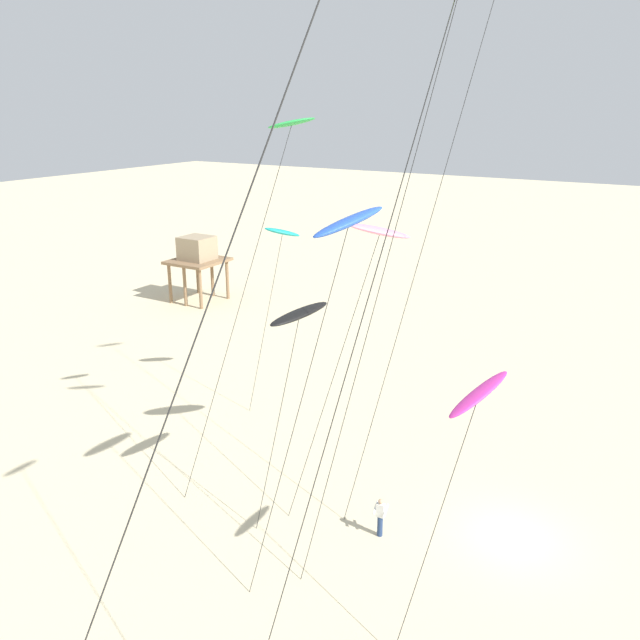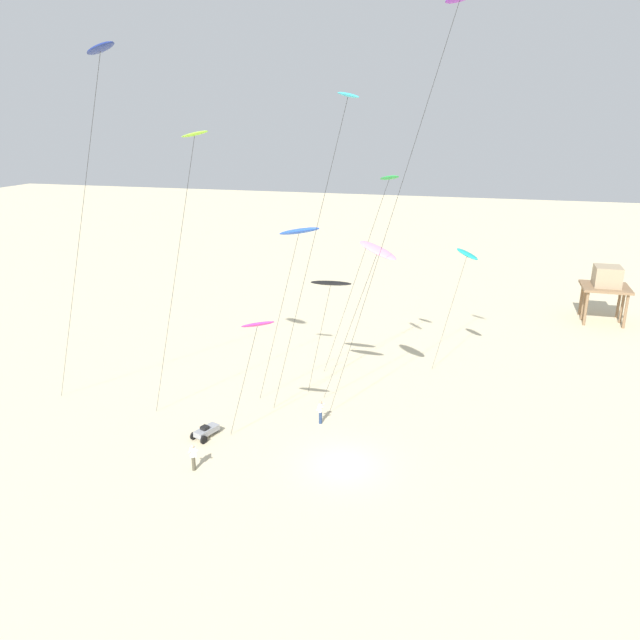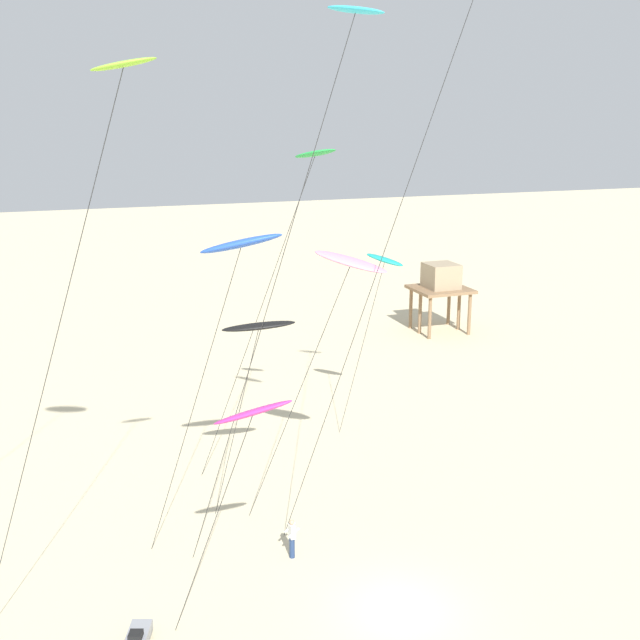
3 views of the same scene
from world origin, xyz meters
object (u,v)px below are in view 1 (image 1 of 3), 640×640
Objects in this scene: kite_black at (299,315)px; kite_teal at (282,234)px; kite_blue at (348,224)px; kite_pink at (379,232)px; kite_flyer_middle at (380,516)px; kite_magenta at (478,396)px; stilt_house at (197,254)px; kite_green at (289,131)px; kite_lime at (444,35)px.

kite_black is 0.88× the size of kite_teal.
kite_pink is at bearing 13.77° from kite_blue.
kite_blue is at bearing 154.97° from kite_flyer_middle.
kite_blue is (1.00, 5.01, 4.54)m from kite_magenta.
kite_teal is 1.17× the size of kite_magenta.
kite_flyer_middle is 0.30× the size of stilt_house.
kite_pink is at bearing -87.92° from kite_green.
kite_pink is 1.38× the size of kite_magenta.
kite_black is 5.03m from kite_blue.
kite_magenta is at bearing -106.79° from kite_black.
kite_lime reaches higher than kite_green.
kite_blue reaches higher than kite_black.
stilt_house is (27.76, 31.89, -13.65)m from kite_lime.
kite_pink is 32.75m from stilt_house.
kite_flyer_middle is 35.49m from stilt_house.
kite_flyer_middle is (-3.02, -6.06, -14.43)m from kite_green.
stilt_house is at bearing 53.06° from kite_magenta.
kite_black is (-3.42, 1.63, -2.78)m from kite_pink.
kite_lime reaches higher than stilt_house.
kite_black reaches higher than kite_flyer_middle.
kite_blue is (-4.78, -1.17, 1.17)m from kite_pink.
kite_green reaches higher than kite_pink.
kite_lime is at bearing -147.84° from kite_pink.
kite_green is 9.58× the size of kite_flyer_middle.
kite_green is 2.83× the size of stilt_house.
kite_lime is (-9.31, -5.86, 6.26)m from kite_pink.
kite_blue is at bearing 45.94° from kite_lime.
kite_pink is 0.64× the size of kite_lime.
kite_flyer_middle is (2.61, 4.26, -7.26)m from kite_magenta.
kite_magenta is at bearing -126.94° from stilt_house.
kite_pink is at bearing -25.53° from kite_black.
kite_lime is 18.40m from kite_flyer_middle.
kite_lime is (-4.53, -4.68, 5.09)m from kite_blue.
kite_green is 8.79m from kite_teal.
kite_green is 7.76m from kite_black.
kite_green reaches higher than kite_teal.
kite_black is 0.48× the size of kite_lime.
kite_teal is 0.77× the size of kite_blue.
kite_green reaches higher than kite_flyer_middle.
kite_green is 0.85× the size of kite_lime.
kite_blue is 11.93m from kite_flyer_middle.
kite_flyer_middle is at bearing -116.52° from kite_green.
kite_lime is at bearing -134.06° from kite_blue.
kite_lime is 44.43m from stilt_house.
kite_black is 8.19m from kite_magenta.
kite_pink is 1.18× the size of kite_teal.
kite_teal is at bearing 37.38° from kite_black.
kite_pink reaches higher than kite_black.
kite_teal is at bearing 43.22° from kite_blue.
kite_green reaches higher than stilt_house.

